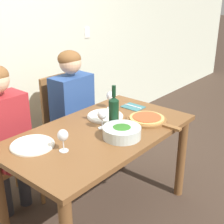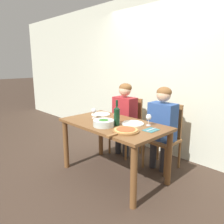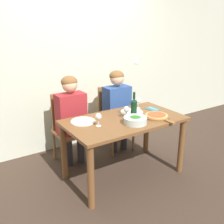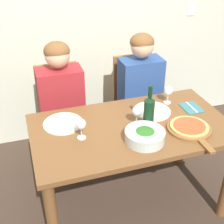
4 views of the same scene
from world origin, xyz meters
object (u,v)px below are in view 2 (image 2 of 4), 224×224
at_px(dinner_plate_left, 101,114).
at_px(wine_glass_right, 149,118).
at_px(dinner_plate_right, 133,123).
at_px(wine_glass_left, 94,111).
at_px(person_man, 162,121).
at_px(broccoli_bowl, 104,123).
at_px(chair_left, 128,124).
at_px(fork_on_napkin, 151,130).
at_px(chair_right, 165,134).
at_px(person_woman, 124,113).
at_px(pizza_on_board, 125,131).
at_px(wine_glass_centre, 116,116).
at_px(wine_bottle, 117,115).

height_order(dinner_plate_left, wine_glass_right, wine_glass_right).
bearing_deg(dinner_plate_right, wine_glass_left, -164.02).
height_order(person_man, broccoli_bowl, person_man).
relative_size(chair_left, fork_on_napkin, 5.32).
xyz_separation_m(chair_right, person_man, (0.00, -0.12, 0.23)).
bearing_deg(chair_left, chair_right, 0.00).
distance_m(chair_left, person_woman, 0.25).
bearing_deg(broccoli_bowl, pizza_on_board, 3.59).
xyz_separation_m(person_woman, wine_glass_left, (0.02, -0.66, 0.13)).
bearing_deg(pizza_on_board, wine_glass_centre, 151.47).
height_order(chair_right, pizza_on_board, chair_right).
bearing_deg(wine_glass_left, broccoli_bowl, -22.28).
distance_m(wine_glass_left, wine_glass_right, 0.82).
relative_size(dinner_plate_left, pizza_on_board, 0.64).
height_order(person_woman, wine_glass_centre, person_woman).
relative_size(person_man, dinner_plate_left, 4.19).
height_order(person_woman, wine_bottle, person_woman).
height_order(chair_left, wine_glass_centre, chair_left).
relative_size(dinner_plate_left, wine_glass_left, 1.93).
bearing_deg(broccoli_bowl, wine_glass_centre, 83.83).
xyz_separation_m(wine_glass_right, wine_glass_centre, (-0.36, -0.22, 0.00)).
height_order(dinner_plate_right, wine_glass_left, wine_glass_left).
relative_size(wine_glass_left, wine_glass_centre, 1.00).
bearing_deg(dinner_plate_right, wine_bottle, -121.57).
relative_size(person_man, wine_glass_centre, 8.07).
distance_m(chair_left, dinner_plate_left, 0.63).
bearing_deg(wine_glass_right, fork_on_napkin, -43.59).
bearing_deg(wine_glass_right, person_man, 99.06).
bearing_deg(wine_glass_left, wine_bottle, -1.73).
height_order(chair_left, dinner_plate_left, chair_left).
bearing_deg(chair_left, dinner_plate_right, -44.59).
distance_m(chair_left, fork_on_napkin, 1.17).
height_order(person_man, dinner_plate_left, person_man).
bearing_deg(fork_on_napkin, wine_bottle, -161.78).
xyz_separation_m(dinner_plate_right, wine_glass_left, (-0.60, -0.17, 0.10)).
bearing_deg(wine_bottle, pizza_on_board, -25.12).
xyz_separation_m(dinner_plate_right, fork_on_napkin, (0.32, -0.04, -0.01)).
relative_size(dinner_plate_left, fork_on_napkin, 1.62).
bearing_deg(dinner_plate_right, person_woman, 141.37).
bearing_deg(pizza_on_board, wine_bottle, 154.88).
bearing_deg(pizza_on_board, person_woman, 133.78).
xyz_separation_m(wine_glass_left, wine_glass_centre, (0.42, 0.04, 0.00)).
height_order(chair_left, fork_on_napkin, chair_left).
relative_size(chair_right, fork_on_napkin, 5.32).
relative_size(chair_right, person_man, 0.79).
bearing_deg(dinner_plate_left, dinner_plate_right, -3.19).
distance_m(chair_left, chair_right, 0.73).
relative_size(pizza_on_board, wine_glass_left, 3.00).
bearing_deg(wine_bottle, chair_left, 122.43).
xyz_separation_m(person_woman, wine_glass_centre, (0.44, -0.62, 0.13)).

